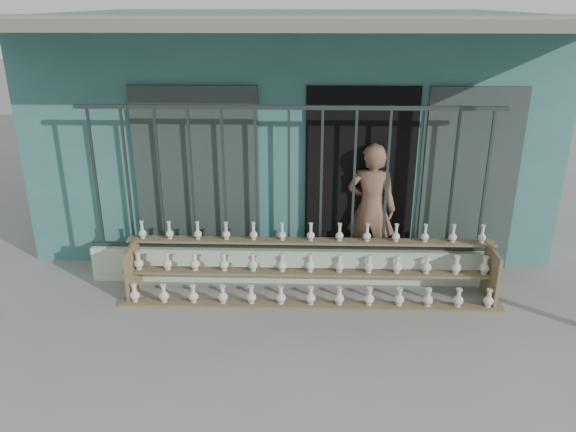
{
  "coord_description": "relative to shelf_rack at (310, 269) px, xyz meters",
  "views": [
    {
      "loc": [
        0.19,
        -5.14,
        3.37
      ],
      "look_at": [
        0.0,
        1.0,
        1.0
      ],
      "focal_mm": 35.0,
      "sensor_mm": 36.0,
      "label": 1
    }
  ],
  "objects": [
    {
      "name": "security_fence",
      "position": [
        -0.27,
        0.42,
        0.99
      ],
      "size": [
        5.0,
        0.04,
        1.8
      ],
      "color": "#283330",
      "rests_on": "parapet_wall"
    },
    {
      "name": "workshop_building",
      "position": [
        -0.27,
        3.35,
        1.26
      ],
      "size": [
        7.4,
        6.6,
        3.21
      ],
      "color": "#2F635D",
      "rests_on": "ground"
    },
    {
      "name": "parapet_wall",
      "position": [
        -0.27,
        0.42,
        -0.14
      ],
      "size": [
        5.0,
        0.2,
        0.45
      ],
      "primitive_type": "cube",
      "color": "#B4CDAF",
      "rests_on": "ground"
    },
    {
      "name": "ground",
      "position": [
        -0.27,
        -0.88,
        -0.36
      ],
      "size": [
        60.0,
        60.0,
        0.0
      ],
      "primitive_type": "plane",
      "color": "slate"
    },
    {
      "name": "elderly_woman",
      "position": [
        0.78,
        0.76,
        0.5
      ],
      "size": [
        0.71,
        0.55,
        1.73
      ],
      "primitive_type": "imported",
      "rotation": [
        0.0,
        0.0,
        2.9
      ],
      "color": "brown",
      "rests_on": "ground"
    },
    {
      "name": "shelf_rack",
      "position": [
        0.0,
        0.0,
        0.0
      ],
      "size": [
        4.5,
        0.68,
        0.85
      ],
      "color": "brown",
      "rests_on": "ground"
    }
  ]
}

